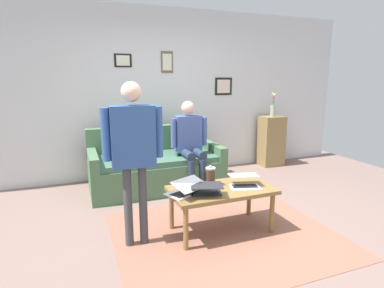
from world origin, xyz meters
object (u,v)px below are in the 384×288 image
Objects in this scene: couch at (156,167)px; flower_vase at (273,109)px; laptop_left at (206,190)px; laptop_right at (186,190)px; person_seated at (190,140)px; laptop_center at (244,183)px; coffee_table at (221,193)px; french_press at (210,176)px; side_shelf at (271,141)px; person_standing at (133,144)px.

flower_vase reaches higher than couch.
laptop_left is at bearing 93.15° from couch.
flower_vase is at bearing -140.20° from laptop_right.
couch is 1.67m from laptop_left.
flower_vase is 1.98m from person_seated.
laptop_center is at bearing 49.05° from flower_vase.
flower_vase reaches higher than laptop_right.
french_press reaches higher than coffee_table.
flower_vase reaches higher than side_shelf.
side_shelf is at bearing -130.93° from laptop_center.
french_press is (-0.14, -0.21, 0.06)m from laptop_left.
laptop_right is at bearing 24.56° from french_press.
french_press is 2.78m from side_shelf.
side_shelf is at bearing -146.29° from person_standing.
laptop_right is 0.37m from french_press.
laptop_center is (-0.25, 0.04, 0.10)m from coffee_table.
french_press is at bearing -124.38° from laptop_left.
french_press is 0.93m from person_standing.
laptop_center is 0.37m from french_press.
laptop_center is 0.86× the size of laptop_right.
laptop_right is 1.91× the size of french_press.
couch is 4.37× the size of laptop_right.
person_standing reaches higher than flower_vase.
coffee_table is 1.39m from person_seated.
laptop_center is at bearing 175.41° from person_standing.
person_standing reaches higher than laptop_center.
couch reaches higher than laptop_right.
flower_vase is (-2.41, -2.00, 0.53)m from laptop_right.
flower_vase is (-2.31, -0.41, 0.75)m from couch.
side_shelf is at bearing -137.02° from laptop_left.
flower_vase is at bearing 73.14° from side_shelf.
coffee_table is 1.07m from person_standing.
couch is at bearing 10.04° from side_shelf.
laptop_right is 3.18m from flower_vase.
laptop_center is 1.40m from person_seated.
couch reaches higher than french_press.
coffee_table is 0.21m from french_press.
side_shelf is at bearing -138.17° from french_press.
laptop_right is at bearing -1.18° from laptop_center.
coffee_table is at bearing 44.67° from flower_vase.
couch is 2.46m from flower_vase.
laptop_center is 1.65× the size of french_press.
french_press is at bearing -59.51° from coffee_table.
person_seated is at bearing 18.96° from side_shelf.
coffee_table is at bearing 101.13° from couch.
laptop_right is 0.47× the size of side_shelf.
laptop_center is at bearing 152.57° from french_press.
laptop_center reaches higher than coffee_table.
person_seated reaches higher than laptop_center.
person_standing is at bearing -11.47° from laptop_left.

